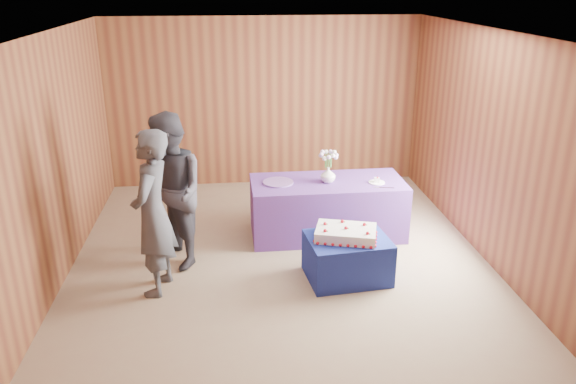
{
  "coord_description": "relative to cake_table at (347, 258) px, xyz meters",
  "views": [
    {
      "loc": [
        -0.54,
        -5.95,
        3.23
      ],
      "look_at": [
        0.09,
        0.1,
        0.91
      ],
      "focal_mm": 35.0,
      "sensor_mm": 36.0,
      "label": 1
    }
  ],
  "objects": [
    {
      "name": "sheet_cake",
      "position": [
        -0.03,
        0.0,
        0.31
      ],
      "size": [
        0.79,
        0.64,
        0.16
      ],
      "rotation": [
        0.0,
        0.0,
        -0.28
      ],
      "color": "silver",
      "rests_on": "cake_table"
    },
    {
      "name": "cake_slice",
      "position": [
        0.59,
        1.08,
        0.54
      ],
      "size": [
        0.08,
        0.07,
        0.08
      ],
      "rotation": [
        0.0,
        0.0,
        -0.17
      ],
      "color": "silver",
      "rests_on": "plate"
    },
    {
      "name": "vase",
      "position": [
        -0.04,
        1.17,
        0.6
      ],
      "size": [
        0.21,
        0.21,
        0.2
      ],
      "primitive_type": "imported",
      "rotation": [
        0.0,
        0.0,
        0.09
      ],
      "color": "silver",
      "rests_on": "serving_table"
    },
    {
      "name": "platter",
      "position": [
        -0.68,
        1.2,
        0.51
      ],
      "size": [
        0.44,
        0.44,
        0.02
      ],
      "primitive_type": "cylinder",
      "rotation": [
        0.0,
        0.0,
        -0.11
      ],
      "color": "#7A52A5",
      "rests_on": "serving_table"
    },
    {
      "name": "plate",
      "position": [
        0.59,
        1.08,
        0.51
      ],
      "size": [
        0.23,
        0.23,
        0.01
      ],
      "primitive_type": "cylinder",
      "rotation": [
        0.0,
        0.0,
        0.08
      ],
      "color": "white",
      "rests_on": "serving_table"
    },
    {
      "name": "serving_table",
      "position": [
        -0.03,
        1.2,
        0.12
      ],
      "size": [
        2.01,
        0.92,
        0.75
      ],
      "primitive_type": "cube",
      "rotation": [
        0.0,
        0.0,
        0.01
      ],
      "color": "#4F3188",
      "rests_on": "ground"
    },
    {
      "name": "knife",
      "position": [
        0.63,
        0.89,
        0.5
      ],
      "size": [
        0.26,
        0.08,
        0.0
      ],
      "primitive_type": "cube",
      "rotation": [
        0.0,
        0.0,
        -0.21
      ],
      "color": "#ADADB2",
      "rests_on": "serving_table"
    },
    {
      "name": "cake_table",
      "position": [
        0.0,
        0.0,
        0.0
      ],
      "size": [
        0.97,
        0.8,
        0.5
      ],
      "primitive_type": "cube",
      "rotation": [
        0.0,
        0.0,
        0.11
      ],
      "color": "navy",
      "rests_on": "ground"
    },
    {
      "name": "ground",
      "position": [
        -0.72,
        0.35,
        -0.25
      ],
      "size": [
        6.0,
        6.0,
        0.0
      ],
      "primitive_type": "plane",
      "color": "gray",
      "rests_on": "ground"
    },
    {
      "name": "room_shell",
      "position": [
        -0.72,
        0.35,
        1.55
      ],
      "size": [
        5.04,
        6.04,
        2.72
      ],
      "color": "brown",
      "rests_on": "ground"
    },
    {
      "name": "flower_spray",
      "position": [
        -0.04,
        1.17,
        0.87
      ],
      "size": [
        0.25,
        0.25,
        0.2
      ],
      "color": "#306B2A",
      "rests_on": "vase"
    },
    {
      "name": "guest_right",
      "position": [
        -1.98,
        0.55,
        0.67
      ],
      "size": [
        1.05,
        1.12,
        1.85
      ],
      "primitive_type": "imported",
      "rotation": [
        0.0,
        0.0,
        -1.06
      ],
      "color": "#34333E",
      "rests_on": "ground"
    },
    {
      "name": "guest_left",
      "position": [
        -2.12,
        -0.04,
        0.66
      ],
      "size": [
        0.55,
        0.73,
        1.82
      ],
      "primitive_type": "imported",
      "rotation": [
        0.0,
        0.0,
        -1.75
      ],
      "color": "#3C3E48",
      "rests_on": "ground"
    }
  ]
}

